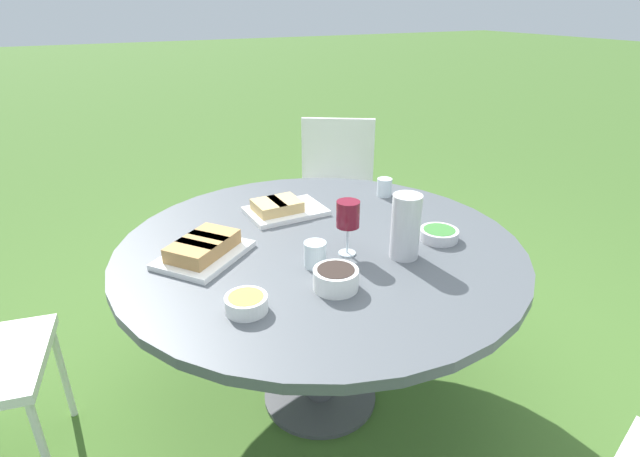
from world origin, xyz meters
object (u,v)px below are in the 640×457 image
object	(u,v)px
dining_table	(320,263)
wine_glass	(348,216)
handbag	(235,243)
chair_near_left	(336,183)
water_pitcher	(406,226)

from	to	relation	value
dining_table	wine_glass	distance (m)	0.26
wine_glass	handbag	xyz separation A→B (m)	(1.43, -0.02, -0.74)
dining_table	handbag	bearing A→B (deg)	-2.92
chair_near_left	water_pitcher	xyz separation A→B (m)	(-1.26, 0.43, 0.31)
handbag	chair_near_left	bearing A→B (deg)	-115.34
water_pitcher	wine_glass	bearing A→B (deg)	58.25
chair_near_left	water_pitcher	size ratio (longest dim) A/B	3.94
water_pitcher	handbag	xyz separation A→B (m)	(1.53, 0.15, -0.71)
wine_glass	handbag	size ratio (longest dim) A/B	0.54
chair_near_left	handbag	size ratio (longest dim) A/B	2.42
dining_table	chair_near_left	world-z (taller)	chair_near_left
chair_near_left	water_pitcher	world-z (taller)	water_pitcher
dining_table	wine_glass	bearing A→B (deg)	-157.89
water_pitcher	handbag	size ratio (longest dim) A/B	0.61
chair_near_left	handbag	bearing A→B (deg)	64.66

